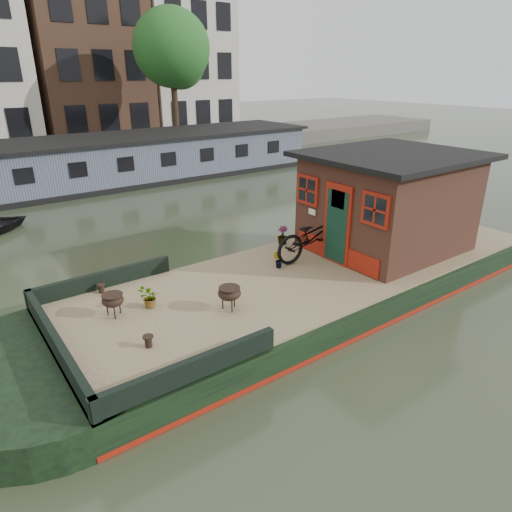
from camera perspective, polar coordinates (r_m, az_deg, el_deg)
ground at (r=11.04m, az=8.05°, el=-4.39°), size 120.00×120.00×0.00m
houseboat_hull at (r=10.11m, az=2.65°, el=-5.04°), size 14.01×4.02×0.60m
houseboat_deck at (r=10.78m, az=8.22°, el=-1.41°), size 11.80×3.80×0.05m
bow_bulwark at (r=8.31m, az=-18.06°, el=-8.39°), size 3.00×4.00×0.35m
cabin at (r=11.93m, az=16.19°, el=6.65°), size 4.00×3.50×2.42m
bicycle at (r=11.05m, az=7.19°, el=2.55°), size 2.18×0.82×1.14m
potted_plant_b at (r=10.53m, az=2.76°, el=-0.52°), size 0.27×0.26×0.38m
potted_plant_c at (r=9.00m, az=-13.17°, el=-5.10°), size 0.50×0.49×0.42m
potted_plant_d at (r=11.97m, az=3.34°, el=2.61°), size 0.37×0.37×0.48m
brazier_front at (r=8.71m, az=-3.32°, el=-5.29°), size 0.54×0.54×0.47m
brazier_rear at (r=8.88m, az=-17.39°, el=-5.88°), size 0.47×0.47×0.45m
bollard_port at (r=9.91m, az=-18.77°, el=-3.85°), size 0.17×0.17×0.19m
bollard_stbd at (r=7.86m, az=-13.30°, el=-10.33°), size 0.18×0.18×0.20m
far_houseboat at (r=22.46m, az=-17.78°, el=11.09°), size 20.40×4.40×2.11m
quay at (r=28.70m, az=-22.10°, el=11.70°), size 60.00×6.00×0.90m
townhouse_row at (r=35.34m, az=-27.07°, el=24.91°), size 27.25×8.00×16.50m
tree_right at (r=29.20m, az=-10.29°, el=23.83°), size 4.40×4.40×7.40m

